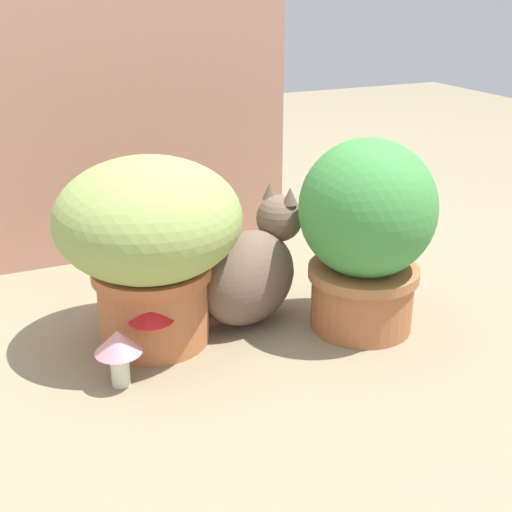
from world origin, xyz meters
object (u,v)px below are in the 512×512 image
Objects in this scene: leafy_planter at (366,231)px; grass_planter at (149,238)px; cat at (253,271)px; mushroom_ornament_red at (151,316)px; mushroom_ornament_pink at (118,347)px.

grass_planter is at bearing 163.63° from leafy_planter.
cat reaches higher than mushroom_ornament_red.
cat is at bearing 23.00° from mushroom_ornament_pink.
leafy_planter reaches higher than mushroom_ornament_red.
grass_planter is 0.17m from mushroom_ornament_red.
grass_planter is 0.24m from mushroom_ornament_pink.
grass_planter is 2.80× the size of mushroom_ornament_red.
cat is at bearing 1.34° from grass_planter.
mushroom_ornament_pink is at bearing -128.33° from grass_planter.
cat is 2.64× the size of mushroom_ornament_red.
mushroom_ornament_pink is at bearing -148.09° from mushroom_ornament_red.
cat reaches higher than mushroom_ornament_pink.
cat is (0.24, 0.01, -0.12)m from grass_planter.
grass_planter is 3.46× the size of mushroom_ornament_pink.
grass_planter is at bearing 51.67° from mushroom_ornament_pink.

